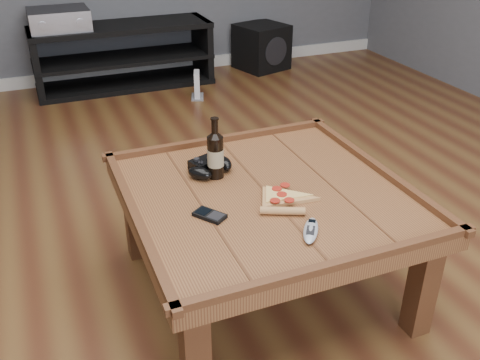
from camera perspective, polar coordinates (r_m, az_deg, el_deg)
name	(u,v)px	position (r m, az deg, el deg)	size (l,w,h in m)	color
ground	(264,288)	(2.23, 2.53, -11.41)	(6.00, 6.00, 0.00)	#492514
baseboard	(120,72)	(4.79, -12.64, 11.20)	(5.00, 0.02, 0.10)	silver
coffee_table	(266,206)	(2.00, 2.76, -2.79)	(1.03, 1.03, 0.48)	#562D18
media_console	(124,56)	(4.51, -12.32, 12.76)	(1.40, 0.45, 0.50)	black
beer_bottle	(215,154)	(2.03, -2.64, 2.82)	(0.06, 0.06, 0.24)	black
game_controller	(209,166)	(2.10, -3.30, 1.49)	(0.20, 0.17, 0.06)	black
pizza_slice	(282,199)	(1.91, 4.49, -2.03)	(0.27, 0.32, 0.03)	#B0784C
smartphone	(210,215)	(1.82, -3.26, -3.75)	(0.11, 0.12, 0.01)	black
remote_control	(311,230)	(1.75, 7.56, -5.35)	(0.12, 0.15, 0.02)	#9CA2AA
av_receiver	(59,19)	(4.38, -18.75, 15.93)	(0.44, 0.37, 0.15)	black
subwoofer	(262,47)	(4.91, 2.31, 14.01)	(0.48, 0.48, 0.39)	black
game_console	(197,86)	(4.19, -4.60, 9.95)	(0.14, 0.18, 0.21)	gray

